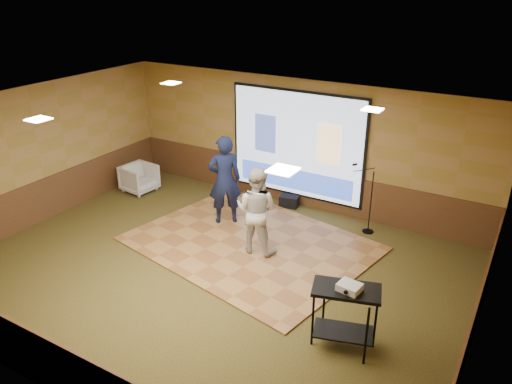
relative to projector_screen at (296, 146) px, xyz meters
The scene contains 19 objects.
ground 3.74m from the projector_screen, 90.00° to the right, with size 9.00×9.00×0.00m, color #283116.
room_shell 3.49m from the projector_screen, 90.00° to the right, with size 9.04×7.04×3.02m.
wainscot_back 1.00m from the projector_screen, 90.00° to the left, with size 9.00×0.04×0.95m, color #4E301A.
wainscot_front 6.99m from the projector_screen, 90.00° to the right, with size 9.00×0.04×0.95m, color #4E301A.
wainscot_left 5.73m from the projector_screen, 142.51° to the right, with size 0.04×7.00×0.95m, color #4E301A.
wainscot_right 5.73m from the projector_screen, 37.49° to the right, with size 0.04×7.00×0.95m, color #4E301A.
projector_screen is the anchor object (origin of this frame).
downlight_nw 3.12m from the projector_screen, 143.35° to the right, with size 0.32×0.32×0.02m, color #FFECBF.
downlight_ne 3.12m from the projector_screen, 36.65° to the right, with size 0.32×0.32×0.02m, color #FFECBF.
downlight_sw 5.61m from the projector_screen, 114.02° to the right, with size 0.32×0.32×0.02m, color #FFECBF.
downlight_se 5.61m from the projector_screen, 65.98° to the right, with size 0.32×0.32×0.02m, color #FFECBF.
dance_floor 2.64m from the projector_screen, 87.75° to the right, with size 4.59×3.50×0.03m, color #A2703B.
player_left 1.92m from the projector_screen, 118.56° to the right, with size 0.72×0.47×1.98m, color #121939.
player_right 2.48m from the projector_screen, 81.86° to the right, with size 0.86×0.67×1.76m, color beige.
av_table 5.05m from the projector_screen, 55.41° to the right, with size 0.97×0.51×1.02m.
projector 5.05m from the projector_screen, 55.13° to the right, with size 0.31×0.26×0.10m, color silver.
mic_stand 2.22m from the projector_screen, 13.45° to the right, with size 0.59×0.24×1.50m.
banquet_chair 4.11m from the projector_screen, 160.83° to the right, with size 0.75×0.77×0.70m, color gray.
duffel_bag 1.35m from the projector_screen, 104.46° to the right, with size 0.43×0.29×0.27m, color black.
Camera 1 is at (4.72, -6.42, 5.12)m, focal length 35.00 mm.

